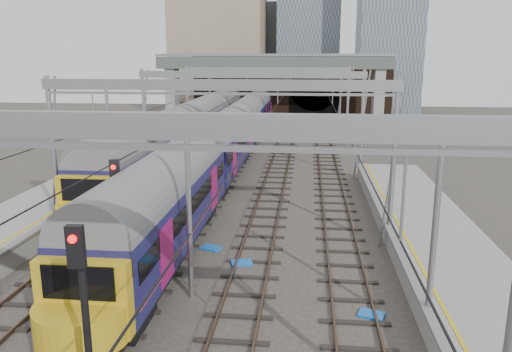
# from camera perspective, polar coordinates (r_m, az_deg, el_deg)

# --- Properties ---
(ground) EXTENTS (160.00, 160.00, 0.00)m
(ground) POSITION_cam_1_polar(r_m,az_deg,el_deg) (17.92, -8.87, -16.32)
(ground) COLOR #38332D
(ground) RESTS_ON ground
(platform_right) EXTENTS (4.32, 47.00, 1.12)m
(platform_right) POSITION_cam_1_polar(r_m,az_deg,el_deg) (16.93, 26.96, -17.49)
(platform_right) COLOR gray
(platform_right) RESTS_ON ground
(tracks) EXTENTS (14.40, 80.00, 0.22)m
(tracks) POSITION_cam_1_polar(r_m,az_deg,el_deg) (31.56, -2.01, -2.82)
(tracks) COLOR #4C3828
(tracks) RESTS_ON ground
(overhead_line) EXTENTS (16.80, 80.00, 8.00)m
(overhead_line) POSITION_cam_1_polar(r_m,az_deg,el_deg) (36.81, -0.69, 9.88)
(overhead_line) COLOR gray
(overhead_line) RESTS_ON ground
(retaining_wall) EXTENTS (28.00, 2.75, 9.00)m
(retaining_wall) POSITION_cam_1_polar(r_m,az_deg,el_deg) (67.15, 3.55, 9.55)
(retaining_wall) COLOR black
(retaining_wall) RESTS_ON ground
(overbridge) EXTENTS (28.00, 3.00, 9.25)m
(overbridge) POSITION_cam_1_polar(r_m,az_deg,el_deg) (61.17, 2.00, 11.94)
(overbridge) COLOR gray
(overbridge) RESTS_ON ground
(city_skyline) EXTENTS (37.50, 27.50, 60.00)m
(city_skyline) POSITION_cam_1_polar(r_m,az_deg,el_deg) (85.90, 5.18, 18.88)
(city_skyline) COLOR tan
(city_skyline) RESTS_ON ground
(train_main) EXTENTS (2.85, 65.84, 4.88)m
(train_main) POSITION_cam_1_polar(r_m,az_deg,el_deg) (45.96, -1.93, 5.50)
(train_main) COLOR black
(train_main) RESTS_ON ground
(train_second) EXTENTS (2.99, 51.86, 5.08)m
(train_second) POSITION_cam_1_polar(r_m,az_deg,el_deg) (48.82, -6.25, 6.00)
(train_second) COLOR black
(train_second) RESTS_ON ground
(signal_near_left) EXTENTS (0.41, 0.48, 5.23)m
(signal_near_left) POSITION_cam_1_polar(r_m,az_deg,el_deg) (19.40, -15.43, -3.79)
(signal_near_left) COLOR black
(signal_near_left) RESTS_ON ground
(signal_near_centre) EXTENTS (0.39, 0.48, 5.34)m
(signal_near_centre) POSITION_cam_1_polar(r_m,az_deg,el_deg) (12.27, -19.09, -14.11)
(signal_near_centre) COLOR black
(signal_near_centre) RESTS_ON ground
(equip_cover_a) EXTENTS (1.09, 0.94, 0.11)m
(equip_cover_a) POSITION_cam_1_polar(r_m,az_deg,el_deg) (23.93, -5.14, -8.19)
(equip_cover_a) COLOR blue
(equip_cover_a) RESTS_ON ground
(equip_cover_b) EXTENTS (1.05, 0.86, 0.11)m
(equip_cover_b) POSITION_cam_1_polar(r_m,az_deg,el_deg) (22.20, -1.64, -9.91)
(equip_cover_b) COLOR blue
(equip_cover_b) RESTS_ON ground
(equip_cover_c) EXTENTS (1.03, 0.87, 0.10)m
(equip_cover_c) POSITION_cam_1_polar(r_m,az_deg,el_deg) (18.59, 13.06, -15.18)
(equip_cover_c) COLOR blue
(equip_cover_c) RESTS_ON ground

